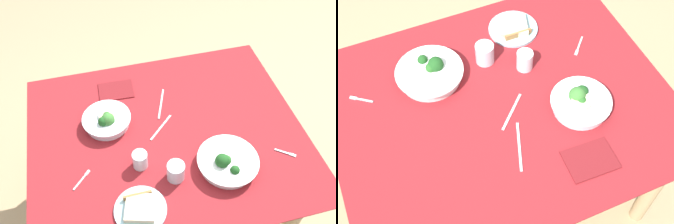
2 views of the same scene
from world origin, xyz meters
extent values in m
plane|color=tan|center=(0.00, 0.00, 0.00)|extent=(6.00, 6.00, 0.00)
cube|color=maroon|center=(0.00, 0.00, 0.71)|extent=(1.32, 1.10, 0.01)
cube|color=tan|center=(0.00, 0.00, 0.70)|extent=(1.28, 1.06, 0.02)
cylinder|color=tan|center=(0.54, -0.43, 0.34)|extent=(0.07, 0.07, 0.68)
cylinder|color=tan|center=(-0.54, 0.43, 0.34)|extent=(0.07, 0.07, 0.68)
cylinder|color=tan|center=(0.54, 0.43, 0.34)|extent=(0.07, 0.07, 0.68)
cylinder|color=white|center=(-0.22, 0.24, 0.73)|extent=(0.25, 0.25, 0.04)
cylinder|color=white|center=(-0.22, 0.24, 0.76)|extent=(0.28, 0.28, 0.01)
sphere|color=#1E511E|center=(-0.23, 0.30, 0.77)|extent=(0.04, 0.04, 0.04)
sphere|color=#286023|center=(-0.21, 0.24, 0.77)|extent=(0.04, 0.04, 0.04)
sphere|color=#1E511E|center=(-0.19, 0.25, 0.78)|extent=(0.06, 0.06, 0.06)
cylinder|color=white|center=(0.27, -0.14, 0.74)|extent=(0.21, 0.21, 0.04)
cylinder|color=white|center=(0.27, -0.14, 0.76)|extent=(0.24, 0.24, 0.01)
sphere|color=#3D7A33|center=(0.27, -0.12, 0.77)|extent=(0.07, 0.07, 0.07)
sphere|color=#286023|center=(0.27, -0.15, 0.77)|extent=(0.04, 0.04, 0.04)
sphere|color=#1E511E|center=(0.29, -0.11, 0.77)|extent=(0.05, 0.05, 0.05)
cylinder|color=beige|center=(0.27, -0.15, 0.78)|extent=(0.08, 0.08, 0.01)
cylinder|color=#99C6D1|center=(0.20, 0.35, 0.72)|extent=(0.22, 0.22, 0.01)
cube|color=beige|center=(0.20, 0.35, 0.74)|extent=(0.15, 0.15, 0.03)
cube|color=#9E703D|center=(0.20, 0.30, 0.74)|extent=(0.12, 0.01, 0.03)
cylinder|color=silver|center=(0.02, 0.24, 0.76)|extent=(0.08, 0.08, 0.09)
cylinder|color=silver|center=(0.16, 0.14, 0.76)|extent=(0.07, 0.07, 0.08)
cube|color=#B7B7BC|center=(-0.50, 0.23, 0.72)|extent=(0.06, 0.05, 0.00)
cube|color=#B7B7BC|center=(-0.53, 0.26, 0.72)|extent=(0.03, 0.03, 0.00)
cube|color=#B7B7BC|center=(0.44, 0.16, 0.72)|extent=(0.06, 0.07, 0.00)
cube|color=#B7B7BC|center=(0.40, 0.12, 0.72)|extent=(0.03, 0.03, 0.00)
cube|color=#B7B7BC|center=(0.02, -0.05, 0.72)|extent=(0.14, 0.13, 0.00)
cube|color=#B7B7BC|center=(-0.02, -0.21, 0.72)|extent=(0.08, 0.20, 0.00)
cube|color=maroon|center=(0.19, -0.36, 0.72)|extent=(0.19, 0.14, 0.01)
camera|label=1|loc=(0.26, 1.02, 2.09)|focal=38.08mm
camera|label=2|loc=(-0.39, -0.95, 2.15)|focal=47.74mm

